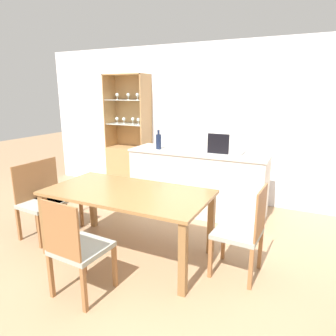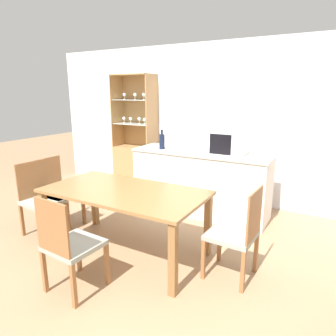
% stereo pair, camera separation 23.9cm
% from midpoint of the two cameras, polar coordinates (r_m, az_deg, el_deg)
% --- Properties ---
extents(ground_plane, '(18.00, 18.00, 0.00)m').
position_cam_midpoint_polar(ground_plane, '(3.14, -5.29, -20.26)').
color(ground_plane, '#A37F5B').
extents(wall_back, '(6.80, 0.06, 2.55)m').
position_cam_midpoint_polar(wall_back, '(5.00, 11.81, 8.19)').
color(wall_back, silver).
rests_on(wall_back, ground_plane).
extents(kitchen_counter, '(2.03, 0.62, 0.94)m').
position_cam_midpoint_polar(kitchen_counter, '(4.51, 7.65, -2.74)').
color(kitchen_counter, silver).
rests_on(kitchen_counter, ground_plane).
extents(display_cabinet, '(0.77, 0.39, 2.08)m').
position_cam_midpoint_polar(display_cabinet, '(5.61, -4.93, 1.91)').
color(display_cabinet, tan).
rests_on(display_cabinet, ground_plane).
extents(dining_table, '(1.78, 0.93, 0.74)m').
position_cam_midpoint_polar(dining_table, '(3.31, -6.27, -5.75)').
color(dining_table, olive).
rests_on(dining_table, ground_plane).
extents(dining_chair_side_right_far, '(0.46, 0.46, 0.93)m').
position_cam_midpoint_polar(dining_chair_side_right_far, '(3.03, 15.18, -12.00)').
color(dining_chair_side_right_far, '#999E93').
rests_on(dining_chair_side_right_far, ground_plane).
extents(dining_chair_side_left_far, '(0.44, 0.44, 0.93)m').
position_cam_midpoint_polar(dining_chair_side_left_far, '(4.26, -18.69, -4.50)').
color(dining_chair_side_left_far, '#999E93').
rests_on(dining_chair_side_left_far, ground_plane).
extents(dining_chair_head_near, '(0.46, 0.46, 0.93)m').
position_cam_midpoint_polar(dining_chair_head_near, '(2.84, -15.88, -13.93)').
color(dining_chair_head_near, '#999E93').
rests_on(dining_chair_head_near, ground_plane).
extents(dining_chair_side_left_near, '(0.47, 0.47, 0.93)m').
position_cam_midpoint_polar(dining_chair_side_left_near, '(4.09, -21.53, -5.52)').
color(dining_chair_side_left_near, '#999E93').
rests_on(dining_chair_side_left_near, ground_plane).
extents(microwave, '(0.47, 0.35, 0.31)m').
position_cam_midpoint_polar(microwave, '(4.26, 13.13, 4.67)').
color(microwave, silver).
rests_on(microwave, kitchen_counter).
extents(wine_bottle, '(0.08, 0.08, 0.29)m').
position_cam_midpoint_polar(wine_bottle, '(4.53, 0.36, 5.12)').
color(wine_bottle, '#141E38').
rests_on(wine_bottle, kitchen_counter).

